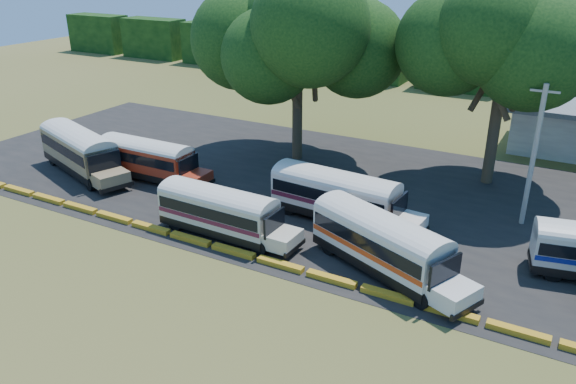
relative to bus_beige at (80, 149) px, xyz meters
The scene contains 12 objects.
ground 19.59m from the bus_beige, 17.70° to the right, with size 160.00×160.00×0.00m, color #3D4B19.
asphalt_strip 20.58m from the bus_beige, 17.25° to the left, with size 64.00×24.00×0.02m, color black.
curb 19.29m from the bus_beige, 14.86° to the right, with size 53.70×0.45×0.30m.
treeline_backdrop 46.00m from the bus_beige, 66.19° to the left, with size 130.00×4.00×6.00m.
bus_beige is the anchor object (origin of this frame).
bus_red 5.53m from the bus_beige, 15.76° to the left, with size 9.07×2.31×2.98m.
bus_cream_west 15.55m from the bus_beige, 12.47° to the right, with size 9.00×2.46×2.94m.
bus_cream_east 20.45m from the bus_beige, ahead, with size 9.92×3.13×3.21m.
bus_white_red 25.03m from the bus_beige, ahead, with size 9.77×6.01×3.17m.
tree_west 18.64m from the bus_beige, 40.30° to the left, with size 11.85×11.85×14.59m.
tree_center 31.65m from the bus_beige, 25.17° to the left, with size 10.23×10.23×15.14m.
utility_pole 31.46m from the bus_beige, 12.61° to the left, with size 1.60×0.30×8.72m.
Camera 1 is at (14.36, -21.58, 15.49)m, focal length 35.00 mm.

